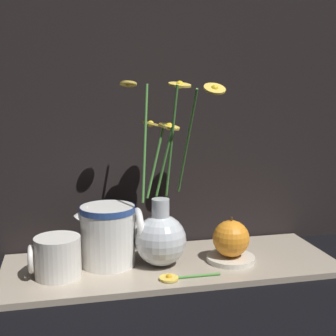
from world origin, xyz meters
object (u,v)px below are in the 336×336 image
at_px(yellow_mug, 57,257).
at_px(orange_fruit, 231,239).
at_px(ceramic_pitcher, 110,233).
at_px(vase_with_flowers, 161,232).

xyz_separation_m(yellow_mug, orange_fruit, (0.35, 0.00, 0.01)).
relative_size(yellow_mug, orange_fruit, 1.16).
relative_size(ceramic_pitcher, orange_fruit, 1.60).
relative_size(vase_with_flowers, ceramic_pitcher, 2.73).
bearing_deg(vase_with_flowers, ceramic_pitcher, 166.81).
height_order(yellow_mug, orange_fruit, orange_fruit).
distance_m(yellow_mug, ceramic_pitcher, 0.11).
bearing_deg(ceramic_pitcher, yellow_mug, -158.62).
bearing_deg(orange_fruit, ceramic_pitcher, 171.69).
height_order(vase_with_flowers, ceramic_pitcher, vase_with_flowers).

